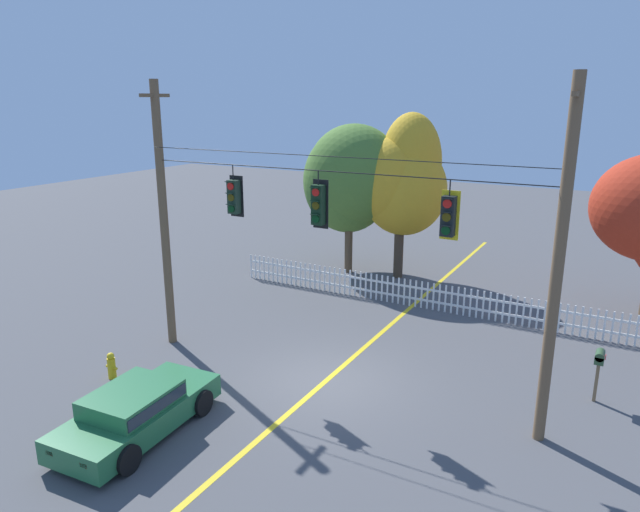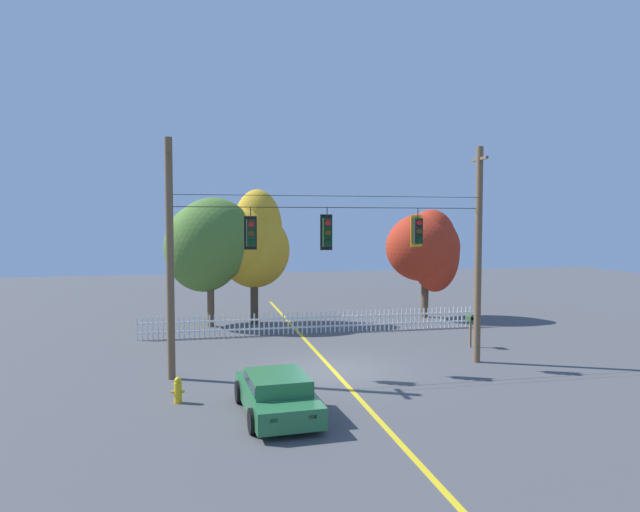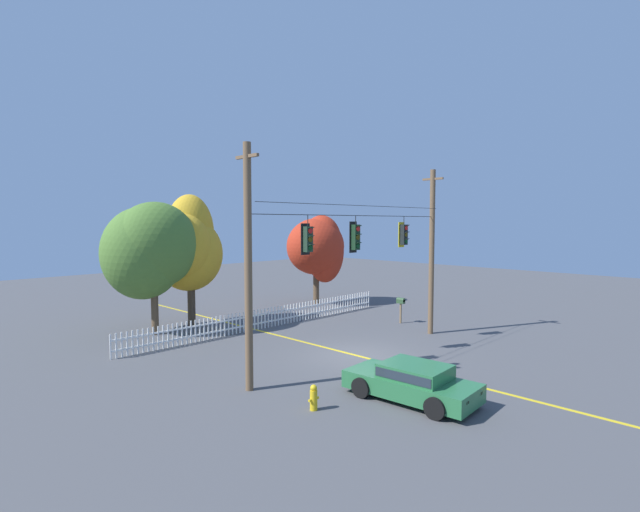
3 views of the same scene
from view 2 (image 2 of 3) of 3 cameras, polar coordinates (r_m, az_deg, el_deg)
ground at (r=20.68m, az=1.28°, el=-11.27°), size 80.00×80.00×0.00m
lane_centerline_stripe at (r=20.68m, az=1.28°, el=-11.26°), size 0.16×36.00×0.01m
signal_support_span at (r=20.04m, az=1.30°, el=0.12°), size 11.33×1.10×8.01m
traffic_signal_northbound_primary at (r=19.56m, az=-6.91°, el=2.31°), size 0.43×0.38×1.45m
traffic_signal_eastbound_side at (r=19.98m, az=0.70°, el=2.39°), size 0.43×0.38×1.49m
traffic_signal_southbound_primary at (r=20.97m, az=9.69°, el=2.48°), size 0.43×0.38×1.39m
white_picket_fence at (r=27.22m, az=-0.13°, el=-6.61°), size 16.50×0.06×1.03m
autumn_maple_near_fence at (r=29.31m, az=-11.04°, el=1.19°), size 4.57×3.97×6.47m
autumn_maple_mid at (r=29.68m, az=-6.77°, el=1.32°), size 3.86×3.23×6.95m
autumn_oak_far_east at (r=31.67m, az=10.69°, el=0.84°), size 4.09×3.48×5.94m
parked_car at (r=15.99m, az=-4.31°, el=-13.43°), size 2.10×4.17×1.15m
fire_hydrant at (r=17.48m, az=-13.96°, el=-12.83°), size 0.38×0.22×0.76m
roadside_mailbox at (r=24.91m, az=14.76°, el=-6.20°), size 0.25×0.44×1.39m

